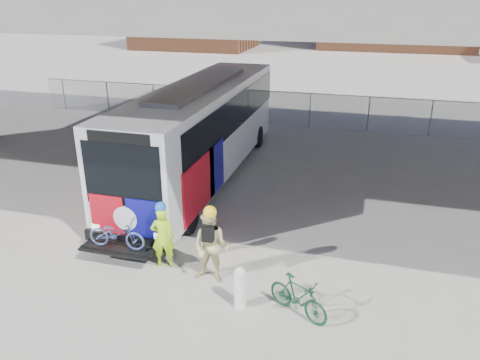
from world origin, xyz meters
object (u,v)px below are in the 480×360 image
at_px(cyclist_hivis, 163,236).
at_px(cyclist_tan, 211,246).
at_px(bollard, 240,286).
at_px(bike_parked, 298,297).
at_px(bus, 202,124).

xyz_separation_m(cyclist_hivis, cyclist_tan, (1.44, -0.33, 0.09)).
bearing_deg(bollard, cyclist_hivis, 154.49).
relative_size(cyclist_tan, bike_parked, 1.30).
xyz_separation_m(bus, cyclist_hivis, (1.20, -6.34, -1.22)).
distance_m(bus, cyclist_hivis, 6.56).
height_order(cyclist_hivis, bike_parked, cyclist_hivis).
bearing_deg(bollard, cyclist_tan, 139.82).
distance_m(cyclist_hivis, cyclist_tan, 1.48).
xyz_separation_m(bollard, bike_parked, (1.32, 0.08, -0.09)).
bearing_deg(bollard, bus, 115.85).
distance_m(cyclist_hivis, bike_parked, 3.92).
xyz_separation_m(bollard, cyclist_hivis, (-2.43, 1.16, 0.32)).
bearing_deg(bus, bike_parked, -56.26).
xyz_separation_m(cyclist_tan, bike_parked, (2.31, -0.75, -0.50)).
height_order(bollard, cyclist_tan, cyclist_tan).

